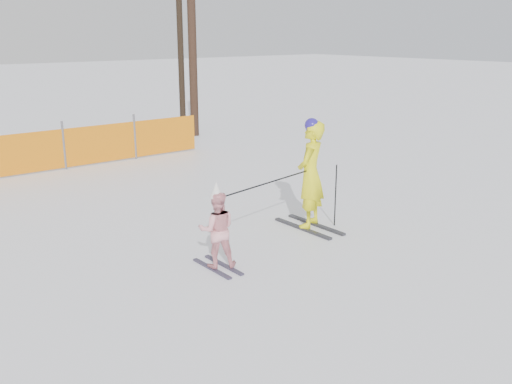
{
  "coord_description": "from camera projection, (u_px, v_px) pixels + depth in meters",
  "views": [
    {
      "loc": [
        -5.4,
        -6.21,
        3.43
      ],
      "look_at": [
        0.0,
        0.5,
        1.0
      ],
      "focal_mm": 40.0,
      "sensor_mm": 36.0,
      "label": 1
    }
  ],
  "objects": [
    {
      "name": "ground",
      "position": [
        276.0,
        261.0,
        8.84
      ],
      "size": [
        120.0,
        120.0,
        0.0
      ],
      "primitive_type": "plane",
      "color": "white",
      "rests_on": "ground"
    },
    {
      "name": "adult",
      "position": [
        310.0,
        174.0,
        10.07
      ],
      "size": [
        0.83,
        1.4,
        1.99
      ],
      "color": "black",
      "rests_on": "ground"
    },
    {
      "name": "child",
      "position": [
        217.0,
        229.0,
        8.41
      ],
      "size": [
        0.7,
        0.93,
        1.34
      ],
      "color": "black",
      "rests_on": "ground"
    },
    {
      "name": "ski_poles",
      "position": [
        293.0,
        188.0,
        9.56
      ],
      "size": [
        2.69,
        0.43,
        1.14
      ],
      "color": "black",
      "rests_on": "ground"
    },
    {
      "name": "tree_trunks",
      "position": [
        188.0,
        46.0,
        19.17
      ],
      "size": [
        0.63,
        1.63,
        5.98
      ],
      "color": "#321F16",
      "rests_on": "ground"
    }
  ]
}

